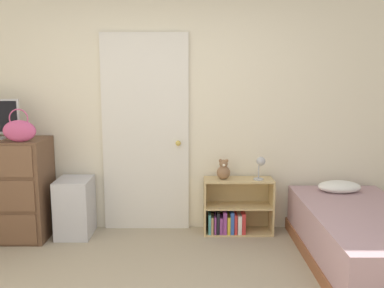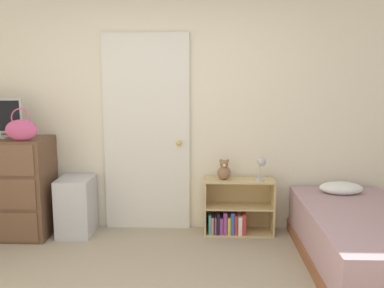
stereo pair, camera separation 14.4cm
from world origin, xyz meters
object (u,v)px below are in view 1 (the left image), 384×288
object	(u,v)px
handbag	(20,130)
desk_lamp	(261,164)
bookshelf	(234,212)
teddy_bear	(224,170)
storage_bin	(75,207)
bed	(363,239)

from	to	relation	value
handbag	desk_lamp	distance (m)	2.40
handbag	bookshelf	bearing A→B (deg)	8.20
handbag	bookshelf	xyz separation A→B (m)	(2.09, 0.30, -0.92)
teddy_bear	storage_bin	bearing A→B (deg)	-177.32
bookshelf	bed	bearing A→B (deg)	-36.57
bookshelf	storage_bin	bearing A→B (deg)	-177.47
handbag	teddy_bear	bearing A→B (deg)	8.63
handbag	teddy_bear	world-z (taller)	handbag
storage_bin	bookshelf	size ratio (longest dim) A/B	0.83
storage_bin	desk_lamp	size ratio (longest dim) A/B	2.45
teddy_bear	bed	xyz separation A→B (m)	(1.18, -0.79, -0.43)
storage_bin	teddy_bear	world-z (taller)	teddy_bear
desk_lamp	storage_bin	bearing A→B (deg)	-179.01
handbag	desk_lamp	world-z (taller)	handbag
desk_lamp	bed	distance (m)	1.21
bookshelf	teddy_bear	world-z (taller)	teddy_bear
bed	desk_lamp	bearing A→B (deg)	136.85
bookshelf	bed	size ratio (longest dim) A/B	0.39
storage_bin	bed	distance (m)	2.82
teddy_bear	desk_lamp	size ratio (longest dim) A/B	0.87
bed	bookshelf	bearing A→B (deg)	143.43
handbag	bookshelf	distance (m)	2.31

